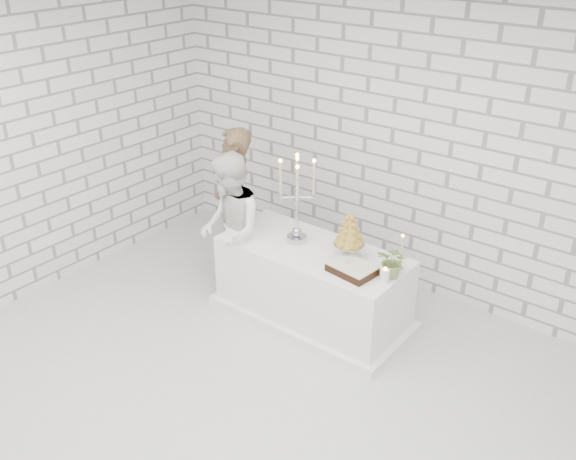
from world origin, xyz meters
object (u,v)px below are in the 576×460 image
object	(u,v)px
cake_table	(312,283)
groom	(235,204)
bride	(230,230)
candelabra	(297,200)
croquembouche	(349,235)

from	to	relation	value
cake_table	groom	bearing A→B (deg)	171.76
bride	candelabra	world-z (taller)	candelabra
cake_table	croquembouche	world-z (taller)	croquembouche
groom	croquembouche	world-z (taller)	groom
bride	candelabra	size ratio (longest dim) A/B	1.83
cake_table	croquembouche	xyz separation A→B (m)	(0.34, 0.08, 0.60)
candelabra	croquembouche	world-z (taller)	candelabra
groom	candelabra	bearing A→B (deg)	48.29
cake_table	bride	size ratio (longest dim) A/B	1.15
croquembouche	groom	bearing A→B (deg)	176.58
bride	croquembouche	size ratio (longest dim) A/B	3.48
croquembouche	cake_table	bearing A→B (deg)	-167.41
groom	bride	world-z (taller)	groom
groom	bride	size ratio (longest dim) A/B	1.06
candelabra	croquembouche	distance (m)	0.60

